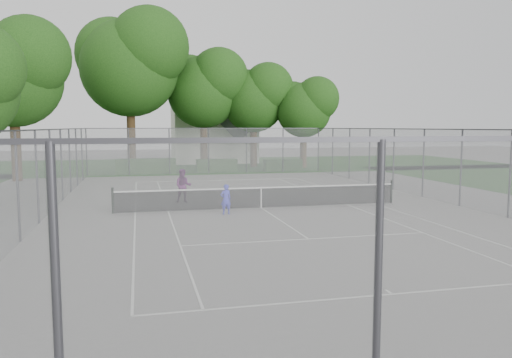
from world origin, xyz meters
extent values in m
plane|color=slate|center=(0.00, 0.00, 0.00)|extent=(120.00, 120.00, 0.00)
cube|color=#194413|center=(0.00, 26.00, 0.00)|extent=(60.00, 20.00, 0.00)
cube|color=silver|center=(0.00, -11.88, 0.01)|extent=(10.97, 0.06, 0.01)
cube|color=silver|center=(0.00, 11.88, 0.01)|extent=(10.97, 0.06, 0.01)
cube|color=silver|center=(-5.49, 0.00, 0.01)|extent=(0.06, 23.77, 0.01)
cube|color=silver|center=(5.49, 0.00, 0.01)|extent=(0.06, 23.77, 0.01)
cube|color=silver|center=(-4.12, 0.00, 0.01)|extent=(0.06, 23.77, 0.01)
cube|color=silver|center=(4.12, 0.00, 0.01)|extent=(0.06, 23.77, 0.01)
cube|color=silver|center=(0.00, -6.40, 0.01)|extent=(8.23, 0.06, 0.01)
cube|color=silver|center=(0.00, 6.40, 0.01)|extent=(8.23, 0.06, 0.01)
cube|color=silver|center=(0.00, 0.00, 0.01)|extent=(0.06, 12.80, 0.01)
cube|color=silver|center=(0.00, -11.73, 0.01)|extent=(0.06, 0.30, 0.01)
cube|color=silver|center=(0.00, 11.73, 0.01)|extent=(0.06, 0.30, 0.01)
cylinder|color=black|center=(-6.39, 0.00, 0.55)|extent=(0.10, 0.10, 1.10)
cylinder|color=black|center=(6.39, 0.00, 0.55)|extent=(0.10, 0.10, 1.10)
cube|color=black|center=(0.00, 0.00, 0.45)|extent=(12.67, 0.01, 0.86)
cube|color=silver|center=(0.00, 0.00, 0.91)|extent=(12.77, 0.03, 0.06)
cube|color=silver|center=(0.00, 0.00, 0.44)|extent=(0.05, 0.02, 0.88)
cylinder|color=#38383D|center=(-9.00, 17.00, 1.75)|extent=(0.08, 0.08, 3.50)
cylinder|color=#38383D|center=(9.00, 17.00, 1.75)|extent=(0.08, 0.08, 3.50)
cube|color=slate|center=(0.00, 17.00, 1.75)|extent=(18.00, 0.02, 3.50)
cube|color=slate|center=(-9.00, 0.00, 1.75)|extent=(0.02, 34.00, 3.50)
cube|color=slate|center=(9.00, 0.00, 1.75)|extent=(0.02, 34.00, 3.50)
cube|color=#38383D|center=(0.00, 17.00, 3.50)|extent=(18.00, 0.05, 0.05)
cube|color=#38383D|center=(-9.00, 0.00, 3.50)|extent=(0.05, 34.00, 0.05)
cube|color=#38383D|center=(9.00, 0.00, 3.50)|extent=(0.05, 34.00, 0.05)
cylinder|color=#362313|center=(-5.84, 21.53, 2.81)|extent=(0.69, 0.69, 5.63)
sphere|color=#173B10|center=(-5.84, 21.53, 8.43)|extent=(8.00, 8.00, 8.00)
sphere|color=#173B10|center=(-4.24, 20.33, 10.03)|extent=(6.40, 6.40, 6.40)
sphere|color=#173B10|center=(-7.24, 22.53, 9.63)|extent=(6.00, 6.00, 6.00)
cylinder|color=#362313|center=(0.41, 23.04, 2.23)|extent=(0.64, 0.64, 4.45)
sphere|color=#173B10|center=(0.41, 23.04, 6.67)|extent=(6.33, 6.33, 6.33)
sphere|color=#173B10|center=(1.68, 22.09, 7.93)|extent=(5.06, 5.06, 5.06)
sphere|color=#173B10|center=(-0.70, 23.83, 7.62)|extent=(4.75, 4.75, 4.75)
cylinder|color=#362313|center=(4.87, 22.59, 1.97)|extent=(0.62, 0.62, 3.95)
sphere|color=#173B10|center=(4.87, 22.59, 5.91)|extent=(5.61, 5.61, 5.61)
sphere|color=#173B10|center=(5.99, 21.74, 7.03)|extent=(4.49, 4.49, 4.49)
sphere|color=#173B10|center=(3.89, 23.29, 6.75)|extent=(4.21, 4.21, 4.21)
cylinder|color=#362313|center=(8.98, 20.73, 1.70)|extent=(0.59, 0.59, 3.39)
sphere|color=#173B10|center=(8.98, 20.73, 5.08)|extent=(4.83, 4.83, 4.83)
sphere|color=#173B10|center=(9.95, 20.01, 6.05)|extent=(3.86, 3.86, 3.86)
sphere|color=#173B10|center=(8.14, 21.33, 5.81)|extent=(3.62, 3.62, 3.62)
cylinder|color=#362313|center=(-13.23, 14.60, 2.28)|extent=(0.64, 0.64, 4.55)
sphere|color=#173B10|center=(-13.23, 14.60, 6.82)|extent=(6.47, 6.47, 6.47)
sphere|color=#173B10|center=(-11.94, 13.63, 8.11)|extent=(5.18, 5.18, 5.18)
cube|color=#1E4616|center=(-4.76, 18.15, 0.57)|extent=(4.56, 1.37, 1.14)
cube|color=#1E4616|center=(0.80, 18.17, 0.51)|extent=(3.25, 0.93, 1.02)
cube|color=#1E4616|center=(6.39, 18.37, 0.46)|extent=(3.09, 1.13, 0.93)
cube|color=silver|center=(2.21, 29.32, 3.07)|extent=(8.17, 6.13, 6.13)
cube|color=#535358|center=(2.21, 29.32, 6.13)|extent=(8.09, 6.33, 8.09)
imported|color=#393DD9|center=(-1.81, -1.20, 0.62)|extent=(0.50, 0.37, 1.25)
imported|color=#612061|center=(-3.25, 2.37, 0.81)|extent=(0.87, 0.73, 1.61)
camera|label=1|loc=(-5.29, -21.41, 3.62)|focal=35.00mm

